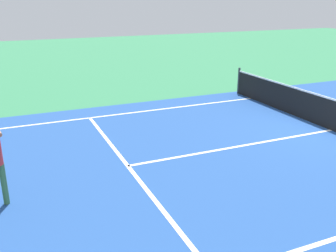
% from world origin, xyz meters
% --- Properties ---
extents(ground_plane, '(60.00, 60.00, 0.00)m').
position_xyz_m(ground_plane, '(0.00, 0.00, 0.00)').
color(ground_plane, '#337F51').
extents(court_surface_inbounds, '(10.62, 24.40, 0.00)m').
position_xyz_m(court_surface_inbounds, '(0.00, 0.00, 0.00)').
color(court_surface_inbounds, '#234C93').
rests_on(court_surface_inbounds, ground_plane).
extents(line_sideline_left, '(0.10, 11.89, 0.01)m').
position_xyz_m(line_sideline_left, '(-4.11, -5.95, 0.00)').
color(line_sideline_left, white).
rests_on(line_sideline_left, ground_plane).
extents(line_service_near, '(8.22, 0.10, 0.01)m').
position_xyz_m(line_service_near, '(0.00, -6.40, 0.00)').
color(line_service_near, white).
rests_on(line_service_near, ground_plane).
extents(line_center_service, '(0.10, 6.40, 0.01)m').
position_xyz_m(line_center_service, '(0.00, -3.20, 0.00)').
color(line_center_service, white).
rests_on(line_center_service, ground_plane).
extents(net, '(10.12, 0.09, 1.07)m').
position_xyz_m(net, '(0.00, 0.00, 0.49)').
color(net, '#33383D').
rests_on(net, ground_plane).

